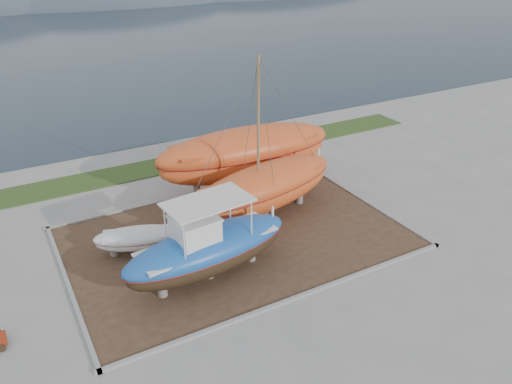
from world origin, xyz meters
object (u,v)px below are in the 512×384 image
white_dinghy (139,241)px  orange_sailboat (265,142)px  orange_bare_hull (246,159)px  blue_caique (208,241)px

white_dinghy → orange_sailboat: orange_sailboat is taller
white_dinghy → orange_sailboat: size_ratio=0.45×
white_dinghy → orange_bare_hull: orange_bare_hull is taller
white_dinghy → orange_sailboat: (7.67, -0.03, 4.14)m
white_dinghy → blue_caique: bearing=-40.3°
blue_caique → white_dinghy: 4.68m
white_dinghy → orange_bare_hull: (8.68, 4.17, 1.32)m
orange_sailboat → orange_bare_hull: (1.01, 4.21, -2.82)m
white_dinghy → orange_bare_hull: size_ratio=0.38×
blue_caique → orange_sailboat: bearing=29.3°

